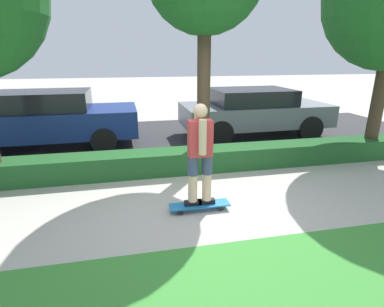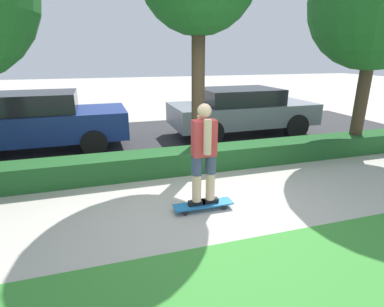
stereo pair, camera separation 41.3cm
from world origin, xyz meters
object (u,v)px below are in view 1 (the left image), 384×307
at_px(skater_person, 200,153).
at_px(skateboard, 200,205).
at_px(parked_car_front, 49,118).
at_px(parked_car_middle, 254,111).

bearing_deg(skater_person, skateboard, 56.31).
height_order(skateboard, skater_person, skater_person).
relative_size(skateboard, skater_person, 0.60).
relative_size(parked_car_front, parked_car_middle, 1.03).
bearing_deg(skateboard, parked_car_middle, 57.75).
bearing_deg(parked_car_front, skateboard, -54.78).
bearing_deg(parked_car_front, skater_person, -54.78).
bearing_deg(parked_car_middle, skater_person, -123.45).
xyz_separation_m(skateboard, skater_person, (-0.00, -0.00, 0.84)).
distance_m(parked_car_front, parked_car_middle, 5.56).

